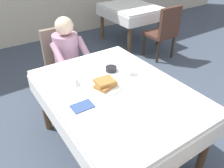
{
  "coord_description": "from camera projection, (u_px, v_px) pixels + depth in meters",
  "views": [
    {
      "loc": [
        -0.94,
        -1.33,
        1.84
      ],
      "look_at": [
        -0.03,
        0.02,
        0.79
      ],
      "focal_mm": 36.22,
      "sensor_mm": 36.0,
      "label": 1
    }
  ],
  "objects": [
    {
      "name": "napkin_folded",
      "position": [
        82.0,
        106.0,
        1.75
      ],
      "size": [
        0.17,
        0.12,
        0.01
      ],
      "primitive_type": "cube",
      "rotation": [
        0.0,
        0.0,
        -0.02
      ],
      "color": "#334C7F",
      "rests_on": "dining_table_main"
    },
    {
      "name": "background_chair_empty",
      "position": [
        164.0,
        30.0,
        3.84
      ],
      "size": [
        0.44,
        0.45,
        0.93
      ],
      "color": "#4C2D23",
      "rests_on": "ground"
    },
    {
      "name": "fork_left_of_plate",
      "position": [
        88.0,
        95.0,
        1.88
      ],
      "size": [
        0.02,
        0.18,
        0.0
      ],
      "primitive_type": "cube",
      "rotation": [
        0.0,
        0.0,
        1.58
      ],
      "color": "silver",
      "rests_on": "dining_table_main"
    },
    {
      "name": "chair_diner",
      "position": [
        64.0,
        60.0,
        2.89
      ],
      "size": [
        0.44,
        0.45,
        0.93
      ],
      "rotation": [
        0.0,
        0.0,
        3.14
      ],
      "color": "#7A6B5B",
      "rests_on": "ground"
    },
    {
      "name": "spoon_near_edge",
      "position": [
        130.0,
        106.0,
        1.76
      ],
      "size": [
        0.15,
        0.03,
        0.0
      ],
      "primitive_type": "cube",
      "rotation": [
        0.0,
        0.0,
        0.11
      ],
      "color": "silver",
      "rests_on": "dining_table_main"
    },
    {
      "name": "plate_breakfast",
      "position": [
        106.0,
        86.0,
        1.98
      ],
      "size": [
        0.28,
        0.28,
        0.02
      ],
      "primitive_type": "cylinder",
      "color": "white",
      "rests_on": "dining_table_main"
    },
    {
      "name": "knife_right_of_plate",
      "position": [
        125.0,
        81.0,
        2.06
      ],
      "size": [
        0.02,
        0.2,
        0.0
      ],
      "primitive_type": "cube",
      "rotation": [
        0.0,
        0.0,
        1.52
      ],
      "color": "silver",
      "rests_on": "dining_table_main"
    },
    {
      "name": "diner_person",
      "position": [
        68.0,
        55.0,
        2.71
      ],
      "size": [
        0.4,
        0.43,
        1.12
      ],
      "rotation": [
        0.0,
        0.0,
        3.14
      ],
      "color": "#B2849E",
      "rests_on": "ground"
    },
    {
      "name": "bowl_butter",
      "position": [
        111.0,
        69.0,
        2.22
      ],
      "size": [
        0.11,
        0.11,
        0.04
      ],
      "primitive_type": "cylinder",
      "color": "black",
      "rests_on": "dining_table_main"
    },
    {
      "name": "cup_coffee",
      "position": [
        128.0,
        70.0,
        2.15
      ],
      "size": [
        0.11,
        0.08,
        0.08
      ],
      "color": "white",
      "rests_on": "dining_table_main"
    },
    {
      "name": "dining_table_main",
      "position": [
        116.0,
        97.0,
        2.01
      ],
      "size": [
        1.12,
        1.52,
        0.74
      ],
      "color": "white",
      "rests_on": "ground"
    },
    {
      "name": "ground_plane",
      "position": [
        116.0,
        147.0,
        2.36
      ],
      "size": [
        14.0,
        14.0,
        0.0
      ],
      "primitive_type": "plane",
      "color": "#3D4756"
    },
    {
      "name": "background_table_far",
      "position": [
        130.0,
        12.0,
        4.45
      ],
      "size": [
        0.92,
        1.12,
        0.74
      ],
      "color": "white",
      "rests_on": "ground"
    },
    {
      "name": "breakfast_stack",
      "position": [
        105.0,
        83.0,
        1.95
      ],
      "size": [
        0.21,
        0.18,
        0.06
      ],
      "color": "#A36B33",
      "rests_on": "plate_breakfast"
    },
    {
      "name": "syrup_pitcher",
      "position": [
        76.0,
        81.0,
        1.99
      ],
      "size": [
        0.08,
        0.08,
        0.07
      ],
      "color": "silver",
      "rests_on": "dining_table_main"
    }
  ]
}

